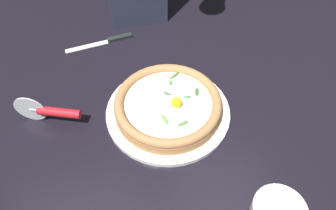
% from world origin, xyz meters
% --- Properties ---
extents(ground_plane, '(2.40, 2.40, 0.03)m').
position_xyz_m(ground_plane, '(0.00, 0.00, -0.01)').
color(ground_plane, black).
rests_on(ground_plane, ground).
extents(pizza_plate, '(0.31, 0.31, 0.01)m').
position_xyz_m(pizza_plate, '(-0.02, 0.01, 0.01)').
color(pizza_plate, white).
rests_on(pizza_plate, ground).
extents(pizza, '(0.26, 0.26, 0.06)m').
position_xyz_m(pizza, '(-0.02, 0.01, 0.03)').
color(pizza, '#B47847').
rests_on(pizza, pizza_plate).
extents(pizza_cutter, '(0.16, 0.07, 0.08)m').
position_xyz_m(pizza_cutter, '(0.26, -0.03, 0.04)').
color(pizza_cutter, silver).
rests_on(pizza_cutter, ground).
extents(table_knife, '(0.21, 0.04, 0.01)m').
position_xyz_m(table_knife, '(0.09, -0.31, 0.00)').
color(table_knife, silver).
rests_on(table_knife, ground).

